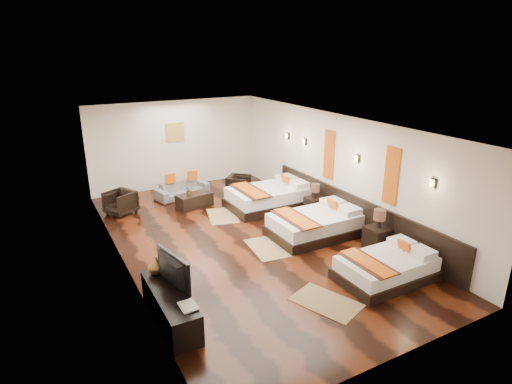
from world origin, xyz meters
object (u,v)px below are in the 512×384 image
book (180,309)px  coffee_table (194,200)px  bed_near (387,267)px  nightstand_a (378,236)px  bed_far (270,197)px  tv_console (170,306)px  sofa (182,189)px  figurine (157,265)px  nightstand_b (315,204)px  tv (168,271)px  table_plant (189,190)px  bed_mid (316,224)px  armchair_left (120,203)px  armchair_right (239,185)px

book → coffee_table: 5.91m
bed_near → nightstand_a: size_ratio=1.97×
bed_far → tv_console: bearing=-137.4°
bed_near → sofa: bed_near is taller
nightstand_a → figurine: size_ratio=3.07×
nightstand_b → tv: 5.55m
coffee_table → table_plant: 0.36m
bed_mid → book: (-4.20, -2.19, 0.28)m
tv → table_plant: bearing=-34.9°
tv_console → nightstand_b: bearing=28.8°
tv_console → armchair_left: armchair_left is taller
sofa → armchair_right: bearing=-34.8°
bed_mid → nightstand_b: (0.75, 1.09, 0.03)m
tv → table_plant: tv is taller
tv_console → coffee_table: bearing=65.0°
bed_mid → bed_far: size_ratio=0.94×
book → sofa: book is taller
figurine → bed_far: bearing=37.0°
nightstand_b → armchair_right: 2.77m
bed_near → figurine: size_ratio=6.04×
tv_console → bed_mid: bearing=21.3°
nightstand_a → bed_near: bearing=-125.6°
armchair_left → tv: bearing=-30.1°
tv_console → sofa: tv_console is taller
table_plant → tv_console: bearing=-113.5°
armchair_left → armchair_right: 3.60m
book → tv_console: bearing=90.0°
armchair_right → figurine: bearing=-176.7°
bed_far → armchair_left: bed_far is taller
nightstand_b → armchair_left: (-4.64, 2.64, 0.01)m
coffee_table → armchair_left: bearing=166.4°
nightstand_b → armchair_left: size_ratio=1.24×
tv → coffee_table: size_ratio=1.02×
sofa → armchair_right: 1.75m
bed_mid → book: size_ratio=6.50×
tv → sofa: tv is taller
nightstand_b → coffee_table: nightstand_b is taller
tv_console → coffee_table: size_ratio=1.80×
bed_mid → sofa: 4.71m
book → table_plant: bearing=68.7°
coffee_table → sofa: bearing=90.0°
bed_far → bed_mid: bearing=-90.0°
bed_near → coffee_table: bearing=108.9°
bed_far → figurine: 5.27m
book → armchair_left: bearing=87.1°
figurine → sofa: size_ratio=0.19×
tv → book: 0.77m
bed_mid → nightstand_b: size_ratio=2.47×
tv_console → armchair_left: (0.30, 5.36, 0.05)m
table_plant → armchair_right: bearing=11.8°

